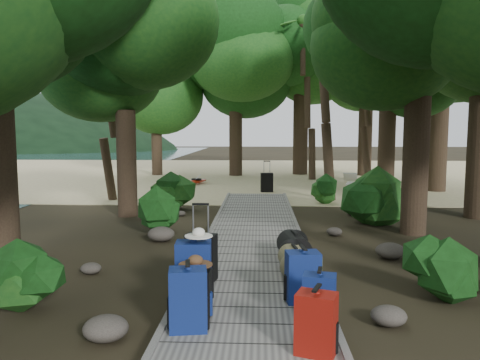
# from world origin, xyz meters

# --- Properties ---
(ground) EXTENTS (120.00, 120.00, 0.00)m
(ground) POSITION_xyz_m (0.00, 0.00, 0.00)
(ground) COLOR #2B2415
(ground) RESTS_ON ground
(sand_beach) EXTENTS (40.00, 22.00, 0.02)m
(sand_beach) POSITION_xyz_m (0.00, 16.00, 0.01)
(sand_beach) COLOR #CDC18A
(sand_beach) RESTS_ON ground
(boardwalk) EXTENTS (2.00, 12.00, 0.12)m
(boardwalk) POSITION_xyz_m (0.00, 1.00, 0.06)
(boardwalk) COLOR gray
(boardwalk) RESTS_ON ground
(backpack_left_a) EXTENTS (0.44, 0.34, 0.76)m
(backpack_left_a) POSITION_xyz_m (-0.66, -4.19, 0.50)
(backpack_left_a) COLOR navy
(backpack_left_a) RESTS_ON boardwalk
(backpack_left_b) EXTENTS (0.34, 0.24, 0.62)m
(backpack_left_b) POSITION_xyz_m (-0.63, -3.81, 0.43)
(backpack_left_b) COLOR black
(backpack_left_b) RESTS_ON boardwalk
(backpack_left_c) EXTENTS (0.47, 0.35, 0.84)m
(backpack_left_c) POSITION_xyz_m (-0.74, -3.24, 0.54)
(backpack_left_c) COLOR navy
(backpack_left_c) RESTS_ON boardwalk
(backpack_left_d) EXTENTS (0.38, 0.31, 0.51)m
(backpack_left_d) POSITION_xyz_m (-0.74, -2.17, 0.37)
(backpack_left_d) COLOR navy
(backpack_left_d) RESTS_ON boardwalk
(backpack_right_a) EXTENTS (0.45, 0.38, 0.68)m
(backpack_right_a) POSITION_xyz_m (0.66, -4.68, 0.46)
(backpack_right_a) COLOR maroon
(backpack_right_a) RESTS_ON boardwalk
(backpack_right_b) EXTENTS (0.40, 0.32, 0.65)m
(backpack_right_b) POSITION_xyz_m (0.78, -4.02, 0.45)
(backpack_right_b) COLOR navy
(backpack_right_b) RESTS_ON boardwalk
(backpack_right_c) EXTENTS (0.45, 0.35, 0.71)m
(backpack_right_c) POSITION_xyz_m (0.66, -3.27, 0.48)
(backpack_right_c) COLOR navy
(backpack_right_c) RESTS_ON boardwalk
(backpack_right_d) EXTENTS (0.38, 0.32, 0.51)m
(backpack_right_d) POSITION_xyz_m (0.78, -2.78, 0.37)
(backpack_right_d) COLOR #323618
(backpack_right_d) RESTS_ON boardwalk
(duffel_right_khaki) EXTENTS (0.48, 0.66, 0.40)m
(duffel_right_khaki) POSITION_xyz_m (0.64, -2.10, 0.32)
(duffel_right_khaki) COLOR olive
(duffel_right_khaki) RESTS_ON boardwalk
(duffel_right_black) EXTENTS (0.56, 0.79, 0.46)m
(duffel_right_black) POSITION_xyz_m (0.69, -1.37, 0.35)
(duffel_right_black) COLOR black
(duffel_right_black) RESTS_ON boardwalk
(suitcase_on_boardwalk) EXTENTS (0.48, 0.33, 0.68)m
(suitcase_on_boardwalk) POSITION_xyz_m (-0.74, -2.46, 0.46)
(suitcase_on_boardwalk) COLOR black
(suitcase_on_boardwalk) RESTS_ON boardwalk
(lone_suitcase_on_sand) EXTENTS (0.47, 0.30, 0.71)m
(lone_suitcase_on_sand) POSITION_xyz_m (0.37, 8.28, 0.37)
(lone_suitcase_on_sand) COLOR black
(lone_suitcase_on_sand) RESTS_ON sand_beach
(hat_brown) EXTENTS (0.40, 0.40, 0.12)m
(hat_brown) POSITION_xyz_m (-0.63, -3.80, 0.79)
(hat_brown) COLOR #51351E
(hat_brown) RESTS_ON backpack_left_b
(hat_white) EXTENTS (0.36, 0.36, 0.12)m
(hat_white) POSITION_xyz_m (-0.66, -3.29, 1.02)
(hat_white) COLOR silver
(hat_white) RESTS_ON backpack_left_c
(kayak) EXTENTS (1.92, 3.21, 0.32)m
(kayak) POSITION_xyz_m (-2.60, 10.66, 0.18)
(kayak) COLOR #A4240E
(kayak) RESTS_ON sand_beach
(sun_lounger) EXTENTS (0.97, 1.80, 0.55)m
(sun_lounger) POSITION_xyz_m (3.88, 9.76, 0.30)
(sun_lounger) COLOR silver
(sun_lounger) RESTS_ON sand_beach
(tree_right_c) EXTENTS (4.60, 4.60, 7.97)m
(tree_right_c) POSITION_xyz_m (3.53, 1.34, 3.98)
(tree_right_c) COLOR black
(tree_right_c) RESTS_ON ground
(tree_right_e) EXTENTS (4.51, 4.51, 8.12)m
(tree_right_e) POSITION_xyz_m (4.43, 7.09, 4.06)
(tree_right_e) COLOR black
(tree_right_e) RESTS_ON ground
(tree_right_f) EXTENTS (5.42, 5.42, 9.68)m
(tree_right_f) POSITION_xyz_m (6.81, 8.86, 4.84)
(tree_right_f) COLOR black
(tree_right_f) RESTS_ON ground
(tree_left_c) EXTENTS (4.29, 4.29, 7.46)m
(tree_left_c) POSITION_xyz_m (-3.45, 3.25, 3.73)
(tree_left_c) COLOR black
(tree_left_c) RESTS_ON ground
(tree_back_a) EXTENTS (5.45, 5.45, 9.44)m
(tree_back_a) POSITION_xyz_m (-1.13, 14.78, 4.72)
(tree_back_a) COLOR black
(tree_back_a) RESTS_ON ground
(tree_back_b) EXTENTS (6.19, 6.19, 11.05)m
(tree_back_b) POSITION_xyz_m (2.23, 15.62, 5.53)
(tree_back_b) COLOR black
(tree_back_b) RESTS_ON ground
(tree_back_c) EXTENTS (5.48, 5.48, 9.86)m
(tree_back_c) POSITION_xyz_m (5.46, 15.09, 4.93)
(tree_back_c) COLOR black
(tree_back_c) RESTS_ON ground
(tree_back_d) EXTENTS (4.62, 4.62, 7.70)m
(tree_back_d) POSITION_xyz_m (-5.22, 14.90, 3.85)
(tree_back_d) COLOR black
(tree_back_d) RESTS_ON ground
(palm_right_a) EXTENTS (4.48, 4.48, 7.64)m
(palm_right_a) POSITION_xyz_m (2.58, 6.57, 3.82)
(palm_right_a) COLOR #16380F
(palm_right_a) RESTS_ON ground
(palm_right_b) EXTENTS (3.84, 3.84, 7.43)m
(palm_right_b) POSITION_xyz_m (4.60, 10.53, 3.71)
(palm_right_b) COLOR #16380F
(palm_right_b) RESTS_ON ground
(palm_right_c) EXTENTS (4.54, 4.54, 7.22)m
(palm_right_c) POSITION_xyz_m (2.81, 13.09, 3.61)
(palm_right_c) COLOR #16380F
(palm_right_c) RESTS_ON ground
(palm_left_a) EXTENTS (3.90, 3.90, 6.20)m
(palm_left_a) POSITION_xyz_m (-4.99, 6.03, 3.10)
(palm_left_a) COLOR #16380F
(palm_left_a) RESTS_ON ground
(rock_left_a) EXTENTS (0.50, 0.45, 0.27)m
(rock_left_a) POSITION_xyz_m (-1.57, -4.23, 0.14)
(rock_left_a) COLOR #4C473F
(rock_left_a) RESTS_ON ground
(rock_left_b) EXTENTS (0.33, 0.30, 0.18)m
(rock_left_b) POSITION_xyz_m (-2.60, -1.88, 0.09)
(rock_left_b) COLOR #4C473F
(rock_left_b) RESTS_ON ground
(rock_left_c) EXTENTS (0.56, 0.50, 0.31)m
(rock_left_c) POSITION_xyz_m (-1.94, 0.37, 0.15)
(rock_left_c) COLOR #4C473F
(rock_left_c) RESTS_ON ground
(rock_left_d) EXTENTS (0.26, 0.23, 0.14)m
(rock_left_d) POSITION_xyz_m (-2.02, 3.30, 0.07)
(rock_left_d) COLOR #4C473F
(rock_left_d) RESTS_ON ground
(rock_right_a) EXTENTS (0.42, 0.38, 0.23)m
(rock_right_a) POSITION_xyz_m (1.64, -3.70, 0.12)
(rock_right_a) COLOR #4C473F
(rock_right_a) RESTS_ON ground
(rock_right_b) EXTENTS (0.52, 0.47, 0.29)m
(rock_right_b) POSITION_xyz_m (2.46, -0.76, 0.14)
(rock_right_b) COLOR #4C473F
(rock_right_b) RESTS_ON ground
(rock_right_c) EXTENTS (0.34, 0.30, 0.19)m
(rock_right_c) POSITION_xyz_m (1.75, 1.06, 0.09)
(rock_right_c) COLOR #4C473F
(rock_right_c) RESTS_ON ground
(rock_right_d) EXTENTS (0.50, 0.45, 0.28)m
(rock_right_d) POSITION_xyz_m (2.69, 3.59, 0.14)
(rock_right_d) COLOR #4C473F
(rock_right_d) RESTS_ON ground
(shrub_left_a) EXTENTS (0.98, 0.98, 0.88)m
(shrub_left_a) POSITION_xyz_m (-2.78, -3.49, 0.44)
(shrub_left_a) COLOR #144315
(shrub_left_a) RESTS_ON ground
(shrub_left_b) EXTENTS (1.02, 1.02, 0.92)m
(shrub_left_b) POSITION_xyz_m (-2.18, 1.21, 0.46)
(shrub_left_b) COLOR #144315
(shrub_left_b) RESTS_ON ground
(shrub_left_c) EXTENTS (1.23, 1.23, 1.11)m
(shrub_left_c) POSITION_xyz_m (-2.42, 4.37, 0.55)
(shrub_left_c) COLOR #144315
(shrub_left_c) RESTS_ON ground
(shrub_right_a) EXTENTS (0.90, 0.90, 0.81)m
(shrub_right_a) POSITION_xyz_m (2.53, -2.86, 0.40)
(shrub_right_a) COLOR #144315
(shrub_right_a) RESTS_ON ground
(shrub_right_b) EXTENTS (1.44, 1.44, 1.30)m
(shrub_right_b) POSITION_xyz_m (2.85, 2.35, 0.65)
(shrub_right_b) COLOR #144315
(shrub_right_b) RESTS_ON ground
(shrub_right_c) EXTENTS (0.96, 0.96, 0.86)m
(shrub_right_c) POSITION_xyz_m (2.02, 5.50, 0.43)
(shrub_right_c) COLOR #144315
(shrub_right_c) RESTS_ON ground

